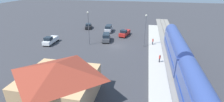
{
  "coord_description": "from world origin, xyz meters",
  "views": [
    {
      "loc": [
        -7.07,
        39.38,
        15.78
      ],
      "look_at": [
        -0.18,
        5.79,
        1.0
      ],
      "focal_mm": 26.39,
      "sensor_mm": 36.0,
      "label": 1
    }
  ],
  "objects_px": {
    "sedan_black": "(88,26)",
    "suv_charcoal": "(106,37)",
    "light_pole_lot_center": "(88,25)",
    "pickup_white": "(50,40)",
    "suv_silver": "(109,28)",
    "pedestrian_on_platform": "(160,58)",
    "station_building": "(59,81)",
    "pedestrian_waiting_far": "(153,41)",
    "light_pole_near_platform": "(145,27)",
    "pickup_red": "(125,33)"
  },
  "relations": [
    {
      "from": "pedestrian_on_platform",
      "to": "pickup_red",
      "type": "xyz_separation_m",
      "value": [
        9.4,
        -16.78,
        -0.25
      ]
    },
    {
      "from": "station_building",
      "to": "pickup_white",
      "type": "xyz_separation_m",
      "value": [
        13.5,
        -20.12,
        -2.0
      ]
    },
    {
      "from": "pickup_red",
      "to": "light_pole_near_platform",
      "type": "bearing_deg",
      "value": 127.87
    },
    {
      "from": "suv_silver",
      "to": "pedestrian_on_platform",
      "type": "bearing_deg",
      "value": 126.99
    },
    {
      "from": "pedestrian_on_platform",
      "to": "pickup_red",
      "type": "bearing_deg",
      "value": -60.73
    },
    {
      "from": "suv_charcoal",
      "to": "pickup_white",
      "type": "bearing_deg",
      "value": 19.33
    },
    {
      "from": "pedestrian_waiting_far",
      "to": "suv_charcoal",
      "type": "distance_m",
      "value": 12.71
    },
    {
      "from": "pickup_white",
      "to": "light_pole_lot_center",
      "type": "relative_size",
      "value": 0.63
    },
    {
      "from": "pedestrian_waiting_far",
      "to": "sedan_black",
      "type": "height_order",
      "value": "pedestrian_waiting_far"
    },
    {
      "from": "pedestrian_on_platform",
      "to": "pedestrian_waiting_far",
      "type": "relative_size",
      "value": 1.0
    },
    {
      "from": "suv_silver",
      "to": "pickup_white",
      "type": "bearing_deg",
      "value": 47.64
    },
    {
      "from": "sedan_black",
      "to": "pedestrian_waiting_far",
      "type": "bearing_deg",
      "value": 150.13
    },
    {
      "from": "suv_silver",
      "to": "suv_charcoal",
      "type": "distance_m",
      "value": 9.21
    },
    {
      "from": "pedestrian_waiting_far",
      "to": "suv_silver",
      "type": "height_order",
      "value": "suv_silver"
    },
    {
      "from": "sedan_black",
      "to": "pickup_white",
      "type": "bearing_deg",
      "value": 73.63
    },
    {
      "from": "suv_charcoal",
      "to": "light_pole_lot_center",
      "type": "xyz_separation_m",
      "value": [
        3.75,
        3.51,
        4.23
      ]
    },
    {
      "from": "pickup_red",
      "to": "sedan_black",
      "type": "xyz_separation_m",
      "value": [
        13.73,
        -5.93,
        -0.15
      ]
    },
    {
      "from": "light_pole_lot_center",
      "to": "pickup_white",
      "type": "bearing_deg",
      "value": 8.02
    },
    {
      "from": "pedestrian_waiting_far",
      "to": "light_pole_lot_center",
      "type": "xyz_separation_m",
      "value": [
        16.42,
        2.56,
        4.1
      ]
    },
    {
      "from": "station_building",
      "to": "sedan_black",
      "type": "bearing_deg",
      "value": -76.83
    },
    {
      "from": "suv_silver",
      "to": "suv_charcoal",
      "type": "relative_size",
      "value": 0.97
    },
    {
      "from": "station_building",
      "to": "suv_charcoal",
      "type": "relative_size",
      "value": 2.04
    },
    {
      "from": "pedestrian_on_platform",
      "to": "light_pole_lot_center",
      "type": "distance_m",
      "value": 19.54
    },
    {
      "from": "pickup_white",
      "to": "suv_charcoal",
      "type": "bearing_deg",
      "value": -160.67
    },
    {
      "from": "light_pole_near_platform",
      "to": "light_pole_lot_center",
      "type": "xyz_separation_m",
      "value": [
        14.24,
        1.43,
        0.24
      ]
    },
    {
      "from": "pickup_red",
      "to": "sedan_black",
      "type": "height_order",
      "value": "pickup_red"
    },
    {
      "from": "pedestrian_on_platform",
      "to": "suv_silver",
      "type": "xyz_separation_m",
      "value": [
        15.17,
        -20.14,
        -0.13
      ]
    },
    {
      "from": "pedestrian_waiting_far",
      "to": "light_pole_lot_center",
      "type": "bearing_deg",
      "value": 8.85
    },
    {
      "from": "station_building",
      "to": "pedestrian_on_platform",
      "type": "distance_m",
      "value": 20.3
    },
    {
      "from": "suv_silver",
      "to": "light_pole_lot_center",
      "type": "distance_m",
      "value": 13.52
    },
    {
      "from": "pickup_red",
      "to": "light_pole_near_platform",
      "type": "xyz_separation_m",
      "value": [
        -6.08,
        7.82,
        4.12
      ]
    },
    {
      "from": "suv_charcoal",
      "to": "light_pole_near_platform",
      "type": "height_order",
      "value": "light_pole_near_platform"
    },
    {
      "from": "pedestrian_on_platform",
      "to": "suv_silver",
      "type": "relative_size",
      "value": 0.34
    },
    {
      "from": "station_building",
      "to": "light_pole_near_platform",
      "type": "xyz_separation_m",
      "value": [
        -11.2,
        -23.03,
        2.11
      ]
    },
    {
      "from": "sedan_black",
      "to": "light_pole_lot_center",
      "type": "height_order",
      "value": "light_pole_lot_center"
    },
    {
      "from": "pedestrian_on_platform",
      "to": "pickup_red",
      "type": "relative_size",
      "value": 0.3
    },
    {
      "from": "suv_charcoal",
      "to": "light_pole_lot_center",
      "type": "relative_size",
      "value": 0.59
    },
    {
      "from": "sedan_black",
      "to": "suv_charcoal",
      "type": "relative_size",
      "value": 0.93
    },
    {
      "from": "suv_charcoal",
      "to": "light_pole_lot_center",
      "type": "distance_m",
      "value": 6.66
    },
    {
      "from": "suv_silver",
      "to": "light_pole_near_platform",
      "type": "bearing_deg",
      "value": 136.66
    },
    {
      "from": "pickup_white",
      "to": "sedan_black",
      "type": "height_order",
      "value": "pickup_white"
    },
    {
      "from": "sedan_black",
      "to": "light_pole_lot_center",
      "type": "relative_size",
      "value": 0.55
    },
    {
      "from": "pickup_red",
      "to": "suv_silver",
      "type": "height_order",
      "value": "suv_silver"
    },
    {
      "from": "sedan_black",
      "to": "pedestrian_on_platform",
      "type": "bearing_deg",
      "value": 135.53
    },
    {
      "from": "suv_silver",
      "to": "light_pole_lot_center",
      "type": "relative_size",
      "value": 0.57
    },
    {
      "from": "station_building",
      "to": "suv_silver",
      "type": "bearing_deg",
      "value": -88.91
    },
    {
      "from": "sedan_black",
      "to": "suv_charcoal",
      "type": "xyz_separation_m",
      "value": [
        -9.32,
        11.67,
        0.27
      ]
    },
    {
      "from": "pickup_red",
      "to": "suv_charcoal",
      "type": "relative_size",
      "value": 1.1
    },
    {
      "from": "pedestrian_on_platform",
      "to": "light_pole_near_platform",
      "type": "height_order",
      "value": "light_pole_near_platform"
    },
    {
      "from": "pedestrian_on_platform",
      "to": "pickup_white",
      "type": "relative_size",
      "value": 0.31
    }
  ]
}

